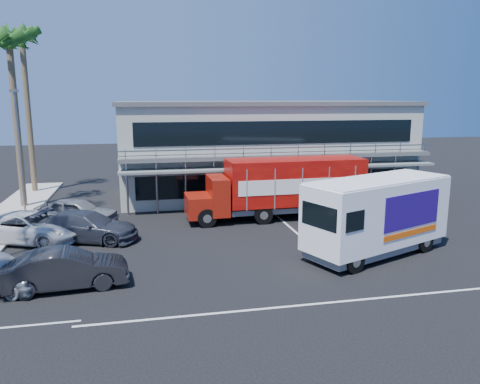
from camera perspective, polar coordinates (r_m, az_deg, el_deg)
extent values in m
plane|color=black|center=(23.57, 4.68, -7.36)|extent=(120.00, 120.00, 0.00)
cube|color=#A1A698|center=(37.79, 2.69, 5.22)|extent=(22.00, 10.00, 7.00)
cube|color=#515454|center=(37.58, 2.74, 10.77)|extent=(22.40, 10.40, 0.30)
cube|color=#515454|center=(32.43, 5.17, 4.34)|extent=(22.00, 1.20, 0.25)
cube|color=gray|center=(31.85, 5.48, 5.11)|extent=(22.00, 0.08, 0.90)
cube|color=slate|center=(32.24, 5.30, 3.04)|extent=(22.00, 1.80, 0.15)
cube|color=black|center=(33.28, 4.82, 1.04)|extent=(20.00, 0.06, 1.60)
cube|color=black|center=(32.82, 4.92, 7.24)|extent=(20.00, 0.06, 1.60)
cylinder|color=brown|center=(35.41, -25.53, 6.97)|extent=(0.44, 0.44, 11.00)
sphere|color=#154A18|center=(35.54, -26.34, 16.14)|extent=(1.10, 1.10, 1.10)
cylinder|color=brown|center=(40.83, -24.36, 8.21)|extent=(0.44, 0.44, 12.00)
sphere|color=#154A18|center=(41.06, -25.10, 16.86)|extent=(1.10, 1.10, 1.10)
cylinder|color=gray|center=(33.48, -25.26, 4.21)|extent=(0.14, 0.14, 8.00)
cube|color=gray|center=(33.29, -25.85, 11.04)|extent=(0.50, 0.25, 0.18)
cube|color=maroon|center=(28.77, -5.07, -1.66)|extent=(1.56, 2.47, 1.30)
cube|color=maroon|center=(28.82, -2.74, -0.38)|extent=(1.13, 2.73, 2.28)
cube|color=black|center=(28.69, -2.75, 0.89)|extent=(0.09, 2.31, 0.76)
cube|color=#AF150A|center=(29.95, 6.70, 1.38)|extent=(8.73, 2.86, 2.82)
cube|color=slate|center=(30.28, 6.63, -1.76)|extent=(8.73, 2.46, 0.33)
cube|color=white|center=(28.70, 7.61, 0.70)|extent=(7.99, 0.17, 0.92)
cube|color=white|center=(31.24, 5.87, 1.61)|extent=(7.99, 0.17, 0.92)
cylinder|color=black|center=(27.79, -4.04, -3.21)|extent=(1.13, 0.30, 1.13)
cylinder|color=black|center=(30.08, -4.75, -2.09)|extent=(1.13, 0.30, 1.13)
cylinder|color=black|center=(28.50, 2.88, -2.83)|extent=(1.13, 0.30, 1.13)
cylinder|color=black|center=(30.74, 1.68, -1.76)|extent=(1.13, 0.30, 1.13)
cylinder|color=black|center=(30.30, 12.42, -2.22)|extent=(1.13, 0.30, 1.13)
cylinder|color=black|center=(32.41, 10.64, -1.26)|extent=(1.13, 0.30, 1.13)
cube|color=white|center=(23.60, 16.37, -2.33)|extent=(8.15, 5.39, 3.09)
cube|color=slate|center=(24.05, 16.14, -6.29)|extent=(7.76, 5.03, 0.39)
cube|color=black|center=(20.76, 9.64, -2.93)|extent=(0.88, 2.03, 1.05)
cube|color=white|center=(23.29, 16.59, 1.45)|extent=(7.99, 5.29, 0.09)
cube|color=navy|center=(23.46, 20.29, -2.11)|extent=(3.68, 1.54, 1.66)
cube|color=navy|center=(25.05, 15.33, -0.97)|extent=(3.68, 1.54, 1.66)
cube|color=#F2590C|center=(23.72, 20.12, -4.71)|extent=(3.68, 1.53, 0.28)
cylinder|color=black|center=(21.30, 13.79, -8.23)|extent=(1.09, 0.66, 1.06)
cylinder|color=black|center=(22.83, 9.41, -6.70)|extent=(1.09, 0.66, 1.06)
cylinder|color=black|center=(25.16, 21.61, -5.66)|extent=(1.09, 0.66, 1.06)
cylinder|color=black|center=(26.47, 17.43, -4.55)|extent=(1.09, 0.66, 1.06)
imported|color=black|center=(20.30, -20.42, -8.82)|extent=(4.99, 2.14, 1.60)
imported|color=silver|center=(27.33, -24.32, -3.96)|extent=(6.37, 4.66, 1.61)
imported|color=#2D303C|center=(26.44, -18.14, -4.01)|extent=(5.91, 3.94, 1.59)
imported|color=gray|center=(29.77, -19.29, -2.32)|extent=(5.24, 3.38, 1.66)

